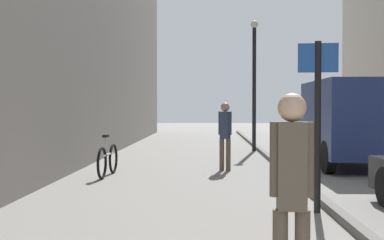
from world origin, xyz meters
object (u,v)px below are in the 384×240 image
Objects in this scene: pedestrian_main_foreground at (292,186)px; delivery_van at (347,121)px; bicycle_leaning at (108,160)px; lamp_post at (254,77)px; pedestrian_mid_block at (225,131)px; street_sign_post at (318,111)px.

delivery_van is (3.15, 10.22, 0.25)m from pedestrian_main_foreground.
delivery_van reaches higher than bicycle_leaning.
bicycle_leaning is at bearing 114.12° from pedestrian_main_foreground.
pedestrian_main_foreground reaches higher than bicycle_leaning.
bicycle_leaning is at bearing -159.18° from delivery_van.
delivery_van is at bearing 76.18° from pedestrian_main_foreground.
pedestrian_main_foreground is 14.96m from lamp_post.
pedestrian_mid_block is 0.97× the size of bicycle_leaning.
pedestrian_mid_block is (-0.22, 8.97, 0.01)m from pedestrian_main_foreground.
bicycle_leaning is (-2.98, 7.83, -0.61)m from pedestrian_main_foreground.
delivery_van is 5.28m from lamp_post.
pedestrian_main_foreground is 10.70m from delivery_van.
pedestrian_main_foreground is at bearing -65.99° from bicycle_leaning.
pedestrian_mid_block is 0.36× the size of lamp_post.
delivery_van is 6.74m from street_sign_post.
delivery_van is 2.91× the size of bicycle_leaning.
lamp_post is 2.69× the size of bicycle_leaning.
pedestrian_main_foreground is 0.97× the size of bicycle_leaning.
street_sign_post reaches higher than delivery_van.
pedestrian_main_foreground is 0.33× the size of delivery_van.
pedestrian_mid_block is at bearing -70.30° from street_sign_post.
pedestrian_main_foreground is 8.97m from pedestrian_mid_block.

